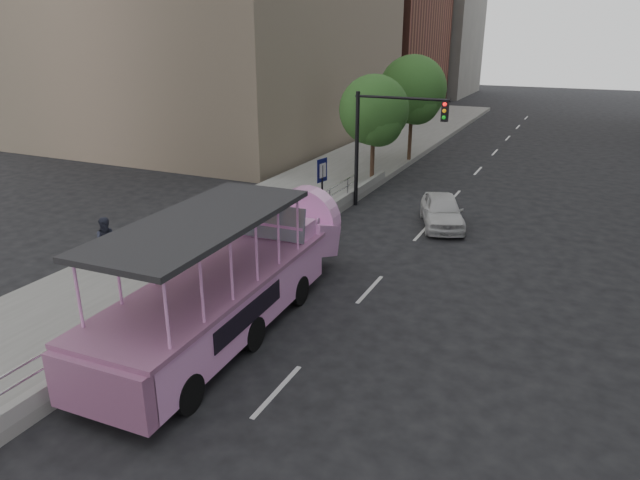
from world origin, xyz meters
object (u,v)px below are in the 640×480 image
parking_sign (322,185)px  traffic_signal (382,132)px  street_tree_near (375,113)px  pedestrian_mid (108,242)px  street_tree_far (414,92)px  car (442,211)px  duck_boat (236,279)px  pedestrian_far (228,238)px

parking_sign → traffic_signal: traffic_signal is taller
parking_sign → street_tree_near: bearing=93.1°
pedestrian_mid → street_tree_far: street_tree_far is taller
traffic_signal → street_tree_near: size_ratio=0.91×
traffic_signal → street_tree_far: bearing=98.4°
car → parking_sign: parking_sign is taller
street_tree_far → duck_boat: bearing=-86.1°
traffic_signal → street_tree_far: (-1.40, 9.43, 0.81)m
car → traffic_signal: size_ratio=0.75×
car → street_tree_far: bearing=92.7°
car → parking_sign: size_ratio=1.35×
car → street_tree_far: street_tree_far is taller
pedestrian_far → street_tree_near: size_ratio=0.29×
pedestrian_far → parking_sign: (0.99, 5.38, 0.67)m
street_tree_near → street_tree_far: 6.02m
pedestrian_mid → duck_boat: bearing=-56.9°
car → duck_boat: bearing=-126.8°
duck_boat → parking_sign: duck_boat is taller
car → pedestrian_mid: pedestrian_mid is taller
car → pedestrian_far: size_ratio=2.34×
pedestrian_mid → parking_sign: 8.61m
pedestrian_far → traffic_signal: 9.61m
traffic_signal → street_tree_near: street_tree_near is taller
street_tree_far → pedestrian_mid: bearing=-101.4°
traffic_signal → duck_boat: bearing=-89.7°
parking_sign → traffic_signal: 4.22m
parking_sign → street_tree_near: 7.39m
street_tree_far → traffic_signal: bearing=-81.6°
pedestrian_far → parking_sign: 5.51m
duck_boat → street_tree_far: bearing=93.9°
street_tree_far → parking_sign: bearing=-89.2°
car → pedestrian_far: (-5.41, -7.71, 0.47)m
car → pedestrian_mid: size_ratio=2.29×
pedestrian_far → street_tree_far: (0.81, 18.48, 3.17)m
duck_boat → pedestrian_mid: bearing=170.7°
street_tree_far → car: bearing=-66.9°
pedestrian_mid → street_tree_near: bearing=27.3°
street_tree_near → duck_boat: bearing=-83.8°
street_tree_near → street_tree_far: size_ratio=0.89×
car → street_tree_near: size_ratio=0.69×
pedestrian_far → parking_sign: size_ratio=0.58×
duck_boat → street_tree_far: size_ratio=1.62×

